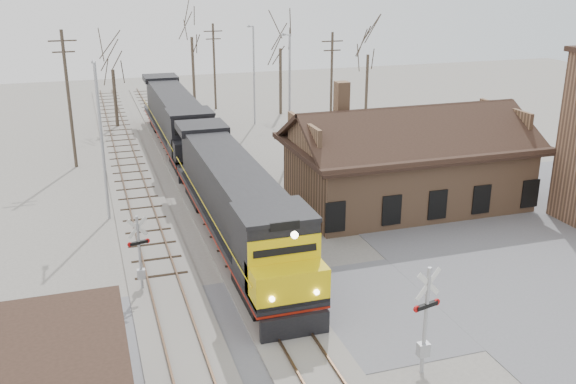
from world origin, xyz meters
TOP-DOWN VIEW (x-y plane):
  - ground at (0.00, 0.00)m, footprint 140.00×140.00m
  - road at (0.00, 0.00)m, footprint 60.00×9.00m
  - parking_lot at (18.00, 4.00)m, footprint 22.00×26.00m
  - track_main at (0.00, 15.00)m, footprint 3.40×90.00m
  - track_siding at (-4.50, 15.00)m, footprint 3.40×90.00m
  - depot at (11.99, 12.00)m, footprint 15.20×9.31m
  - locomotive_lead at (0.00, 8.64)m, footprint 3.19×21.34m
  - locomotive_trailing at (0.00, 30.25)m, footprint 3.19×21.34m
  - crossbuck_near at (3.86, -4.97)m, footprint 1.23×0.38m
  - crossbuck_far at (-5.54, 4.98)m, footprint 1.06×0.35m
  - streetlight_a at (-6.53, 15.19)m, footprint 0.25×2.04m
  - streetlight_b at (8.19, 24.70)m, footprint 0.25×2.04m
  - streetlight_c at (8.63, 37.18)m, footprint 0.25×2.04m
  - utility_pole_a at (-8.34, 27.12)m, footprint 2.00×0.24m
  - utility_pole_b at (6.44, 45.32)m, footprint 2.00×0.24m
  - utility_pole_c at (14.31, 31.10)m, footprint 2.00×0.24m
  - tree_b at (-4.41, 39.72)m, footprint 3.70×3.70m
  - tree_c at (4.83, 49.41)m, footprint 4.92×4.92m
  - tree_d at (12.45, 40.73)m, footprint 4.54×4.54m
  - tree_e at (21.04, 38.02)m, footprint 4.12×4.12m

SIDE VIEW (x-z plane):
  - ground at x=0.00m, z-range 0.00..0.00m
  - road at x=0.00m, z-range 0.00..0.03m
  - parking_lot at x=18.00m, z-range 0.01..0.04m
  - track_main at x=0.00m, z-range -0.05..0.19m
  - track_siding at x=-4.50m, z-range -0.05..0.19m
  - crossbuck_far at x=-5.54m, z-range -0.10..3.68m
  - crossbuck_near at x=3.86m, z-range -0.16..4.22m
  - depot at x=11.99m, z-range -1.54..6.36m
  - locomotive_trailing at x=0.00m, z-range 0.25..4.73m
  - locomotive_lead at x=0.00m, z-range 0.12..4.86m
  - utility_pole_b at x=6.44m, z-range 0.22..9.33m
  - utility_pole_c at x=14.31m, z-range 0.22..9.44m
  - streetlight_c at x=8.63m, z-range 0.54..9.98m
  - streetlight_a at x=-6.53m, z-range 0.54..10.03m
  - utility_pole_a at x=-8.34m, z-range 0.23..10.59m
  - streetlight_b at x=8.19m, z-range 0.54..10.33m
  - tree_b at x=-4.41m, z-range 1.91..10.97m
  - tree_e at x=21.04m, z-range 2.14..12.23m
  - tree_d at x=12.45m, z-range 2.36..13.48m
  - tree_c at x=4.83m, z-range 2.56..14.63m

